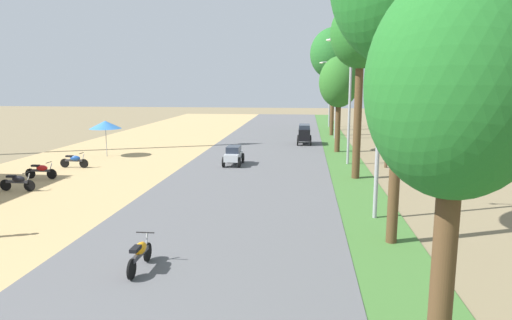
{
  "coord_description": "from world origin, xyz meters",
  "views": [
    {
      "loc": [
        3.05,
        -3.3,
        5.29
      ],
      "look_at": [
        0.64,
        18.69,
        1.45
      ],
      "focal_mm": 31.68,
      "sensor_mm": 36.0,
      "label": 1
    }
  ],
  "objects_px": {
    "median_tree_fourth": "(339,83)",
    "utility_pole_far": "(403,94)",
    "median_tree_fifth": "(334,54)",
    "streetlamp_farthest": "(330,91)",
    "motorbike_ahead_second": "(140,253)",
    "parked_motorbike_fourth": "(18,181)",
    "streetlamp_near": "(380,106)",
    "median_tree_sixth": "(333,58)",
    "car_van_black": "(304,133)",
    "streetlamp_mid": "(350,92)",
    "parked_motorbike_fifth": "(41,170)",
    "parked_motorbike_sixth": "(74,160)",
    "streetlamp_far": "(336,94)",
    "car_sedan_silver": "(234,155)",
    "median_tree_nearest": "(457,89)",
    "utility_pole_near": "(389,93)",
    "vendor_umbrella": "(105,125)",
    "median_tree_third": "(361,36)"
  },
  "relations": [
    {
      "from": "parked_motorbike_fifth",
      "to": "parked_motorbike_sixth",
      "type": "xyz_separation_m",
      "value": [
        0.19,
        3.24,
        0.0
      ]
    },
    {
      "from": "median_tree_sixth",
      "to": "parked_motorbike_fifth",
      "type": "bearing_deg",
      "value": -121.77
    },
    {
      "from": "median_tree_sixth",
      "to": "car_van_black",
      "type": "distance_m",
      "value": 14.34
    },
    {
      "from": "parked_motorbike_fourth",
      "to": "median_tree_sixth",
      "type": "distance_m",
      "value": 35.43
    },
    {
      "from": "streetlamp_far",
      "to": "car_van_black",
      "type": "xyz_separation_m",
      "value": [
        -2.83,
        -4.43,
        -3.2
      ]
    },
    {
      "from": "streetlamp_mid",
      "to": "utility_pole_near",
      "type": "relative_size",
      "value": 0.91
    },
    {
      "from": "vendor_umbrella",
      "to": "median_tree_fourth",
      "type": "bearing_deg",
      "value": 13.4
    },
    {
      "from": "vendor_umbrella",
      "to": "streetlamp_farthest",
      "type": "relative_size",
      "value": 0.35
    },
    {
      "from": "streetlamp_near",
      "to": "streetlamp_far",
      "type": "xyz_separation_m",
      "value": [
        -0.0,
        25.12,
        -0.18
      ]
    },
    {
      "from": "median_tree_fifth",
      "to": "streetlamp_far",
      "type": "bearing_deg",
      "value": -86.28
    },
    {
      "from": "streetlamp_near",
      "to": "motorbike_ahead_second",
      "type": "distance_m",
      "value": 10.07
    },
    {
      "from": "median_tree_fourth",
      "to": "car_van_black",
      "type": "distance_m",
      "value": 6.19
    },
    {
      "from": "parked_motorbike_sixth",
      "to": "utility_pole_far",
      "type": "relative_size",
      "value": 0.21
    },
    {
      "from": "parked_motorbike_fifth",
      "to": "median_tree_fourth",
      "type": "bearing_deg",
      "value": 34.74
    },
    {
      "from": "parked_motorbike_fourth",
      "to": "parked_motorbike_fifth",
      "type": "xyz_separation_m",
      "value": [
        -0.48,
        2.77,
        0.0
      ]
    },
    {
      "from": "median_tree_fifth",
      "to": "streetlamp_near",
      "type": "bearing_deg",
      "value": -89.65
    },
    {
      "from": "median_tree_sixth",
      "to": "streetlamp_mid",
      "type": "bearing_deg",
      "value": -90.27
    },
    {
      "from": "median_tree_nearest",
      "to": "car_sedan_silver",
      "type": "distance_m",
      "value": 21.91
    },
    {
      "from": "parked_motorbike_sixth",
      "to": "utility_pole_near",
      "type": "relative_size",
      "value": 0.2
    },
    {
      "from": "median_tree_sixth",
      "to": "motorbike_ahead_second",
      "type": "xyz_separation_m",
      "value": [
        -7.39,
        -38.77,
        -7.27
      ]
    },
    {
      "from": "parked_motorbike_fifth",
      "to": "median_tree_sixth",
      "type": "bearing_deg",
      "value": 58.23
    },
    {
      "from": "streetlamp_near",
      "to": "streetlamp_far",
      "type": "distance_m",
      "value": 25.12
    },
    {
      "from": "streetlamp_near",
      "to": "median_tree_sixth",
      "type": "bearing_deg",
      "value": 89.83
    },
    {
      "from": "median_tree_fourth",
      "to": "parked_motorbike_fourth",
      "type": "bearing_deg",
      "value": -138.49
    },
    {
      "from": "median_tree_sixth",
      "to": "median_tree_nearest",
      "type": "bearing_deg",
      "value": -90.63
    },
    {
      "from": "median_tree_nearest",
      "to": "streetlamp_far",
      "type": "distance_m",
      "value": 34.96
    },
    {
      "from": "streetlamp_farthest",
      "to": "motorbike_ahead_second",
      "type": "distance_m",
      "value": 43.02
    },
    {
      "from": "median_tree_fifth",
      "to": "utility_pole_far",
      "type": "relative_size",
      "value": 1.2
    },
    {
      "from": "utility_pole_far",
      "to": "car_van_black",
      "type": "height_order",
      "value": "utility_pole_far"
    },
    {
      "from": "median_tree_fourth",
      "to": "motorbike_ahead_second",
      "type": "distance_m",
      "value": 24.18
    },
    {
      "from": "median_tree_fourth",
      "to": "streetlamp_mid",
      "type": "relative_size",
      "value": 0.89
    },
    {
      "from": "streetlamp_far",
      "to": "streetlamp_farthest",
      "type": "distance_m",
      "value": 11.31
    },
    {
      "from": "median_tree_nearest",
      "to": "streetlamp_far",
      "type": "xyz_separation_m",
      "value": [
        0.37,
        34.94,
        -0.96
      ]
    },
    {
      "from": "parked_motorbike_fourth",
      "to": "streetlamp_near",
      "type": "height_order",
      "value": "streetlamp_near"
    },
    {
      "from": "median_tree_nearest",
      "to": "utility_pole_near",
      "type": "xyz_separation_m",
      "value": [
        2.66,
        20.87,
        -0.58
      ]
    },
    {
      "from": "median_tree_fifth",
      "to": "streetlamp_farthest",
      "type": "height_order",
      "value": "median_tree_fifth"
    },
    {
      "from": "streetlamp_mid",
      "to": "median_tree_nearest",
      "type": "bearing_deg",
      "value": -90.99
    },
    {
      "from": "parked_motorbike_sixth",
      "to": "median_tree_third",
      "type": "xyz_separation_m",
      "value": [
        16.87,
        -1.16,
        7.09
      ]
    },
    {
      "from": "parked_motorbike_sixth",
      "to": "median_tree_fourth",
      "type": "height_order",
      "value": "median_tree_fourth"
    },
    {
      "from": "parked_motorbike_fifth",
      "to": "streetlamp_mid",
      "type": "height_order",
      "value": "streetlamp_mid"
    },
    {
      "from": "utility_pole_near",
      "to": "streetlamp_far",
      "type": "bearing_deg",
      "value": 99.22
    },
    {
      "from": "parked_motorbike_sixth",
      "to": "car_sedan_silver",
      "type": "xyz_separation_m",
      "value": [
        9.59,
        1.94,
        0.19
      ]
    },
    {
      "from": "streetlamp_near",
      "to": "car_sedan_silver",
      "type": "height_order",
      "value": "streetlamp_near"
    },
    {
      "from": "median_tree_fourth",
      "to": "utility_pole_far",
      "type": "relative_size",
      "value": 0.82
    },
    {
      "from": "streetlamp_farthest",
      "to": "car_van_black",
      "type": "xyz_separation_m",
      "value": [
        -2.83,
        -15.74,
        -3.19
      ]
    },
    {
      "from": "car_van_black",
      "to": "median_tree_nearest",
      "type": "bearing_deg",
      "value": -85.4
    },
    {
      "from": "median_tree_sixth",
      "to": "streetlamp_mid",
      "type": "height_order",
      "value": "median_tree_sixth"
    },
    {
      "from": "parked_motorbike_fourth",
      "to": "car_sedan_silver",
      "type": "bearing_deg",
      "value": 40.54
    },
    {
      "from": "median_tree_sixth",
      "to": "streetlamp_mid",
      "type": "relative_size",
      "value": 1.28
    },
    {
      "from": "parked_motorbike_fourth",
      "to": "vendor_umbrella",
      "type": "height_order",
      "value": "vendor_umbrella"
    }
  ]
}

